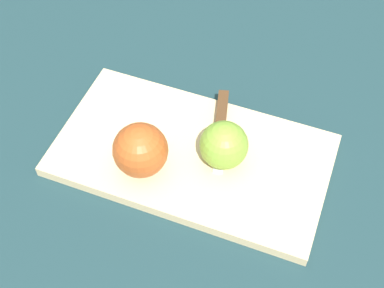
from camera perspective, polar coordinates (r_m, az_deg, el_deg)
ground_plane at (r=0.87m, az=0.00°, el=-1.55°), size 4.00×4.00×0.00m
cutting_board at (r=0.86m, az=0.00°, el=-1.19°), size 0.47×0.31×0.02m
apple_half_left at (r=0.80m, az=-5.51°, el=-0.65°), size 0.08×0.08×0.08m
apple_half_right at (r=0.81m, az=3.43°, el=-0.13°), size 0.08×0.08×0.08m
knife at (r=0.89m, az=3.36°, el=2.97°), size 0.08×0.15×0.02m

